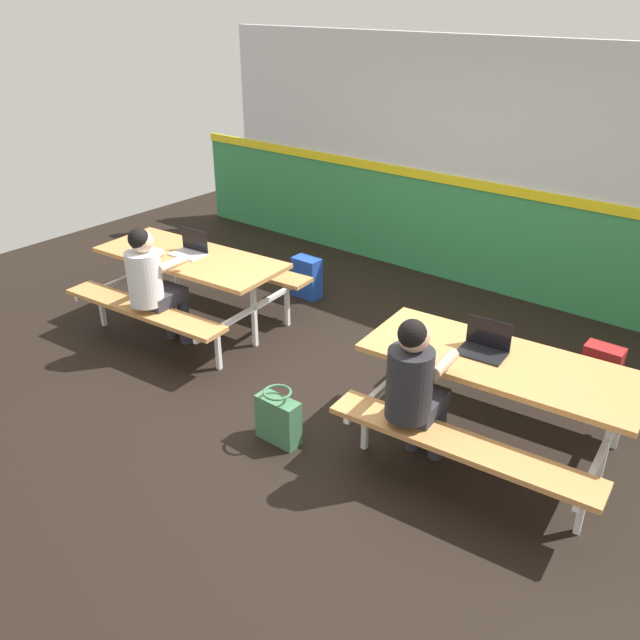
{
  "coord_description": "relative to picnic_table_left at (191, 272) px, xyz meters",
  "views": [
    {
      "loc": [
        3.04,
        -3.66,
        3.0
      ],
      "look_at": [
        0.0,
        0.15,
        0.55
      ],
      "focal_mm": 37.11,
      "sensor_mm": 36.0,
      "label": 1
    }
  ],
  "objects": [
    {
      "name": "student_further",
      "position": [
        2.83,
        -0.58,
        0.13
      ],
      "size": [
        0.38,
        0.53,
        1.21
      ],
      "color": "#2D2D38",
      "rests_on": "ground"
    },
    {
      "name": "picnic_table_left",
      "position": [
        0.0,
        0.0,
        0.0
      ],
      "size": [
        1.93,
        1.69,
        0.74
      ],
      "color": "tan",
      "rests_on": "ground"
    },
    {
      "name": "laptop_dark",
      "position": [
        3.01,
        0.03,
        0.21
      ],
      "size": [
        0.34,
        0.25,
        0.22
      ],
      "color": "black",
      "rests_on": "picnic_table_right"
    },
    {
      "name": "tote_bag_bright",
      "position": [
        1.89,
        -0.89,
        -0.38
      ],
      "size": [
        0.34,
        0.21,
        0.43
      ],
      "color": "#3F724C",
      "rests_on": "ground"
    },
    {
      "name": "satchel_spare",
      "position": [
        3.53,
        1.23,
        -0.36
      ],
      "size": [
        0.3,
        0.22,
        0.44
      ],
      "color": "maroon",
      "rests_on": "ground"
    },
    {
      "name": "backpack_dark",
      "position": [
        0.42,
        1.23,
        -0.36
      ],
      "size": [
        0.3,
        0.22,
        0.44
      ],
      "color": "#1E47B2",
      "rests_on": "ground"
    },
    {
      "name": "student_nearer",
      "position": [
        0.12,
        -0.55,
        0.13
      ],
      "size": [
        0.38,
        0.53,
        1.21
      ],
      "color": "#2D2D38",
      "rests_on": "ground"
    },
    {
      "name": "laptop_silver",
      "position": [
        -0.03,
        0.04,
        0.21
      ],
      "size": [
        0.34,
        0.25,
        0.22
      ],
      "color": "silver",
      "rests_on": "picnic_table_left"
    },
    {
      "name": "picnic_table_right",
      "position": [
        3.15,
        0.0,
        0.0
      ],
      "size": [
        1.93,
        1.69,
        0.74
      ],
      "color": "tan",
      "rests_on": "ground"
    },
    {
      "name": "accent_backdrop",
      "position": [
        1.58,
        2.65,
        0.67
      ],
      "size": [
        8.0,
        0.14,
        2.6
      ],
      "color": "#338C4C",
      "rests_on": "ground"
    },
    {
      "name": "ground_plane",
      "position": [
        1.58,
        -0.15,
        -0.58
      ],
      "size": [
        10.0,
        10.0,
        0.02
      ],
      "primitive_type": "cube",
      "color": "black"
    }
  ]
}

